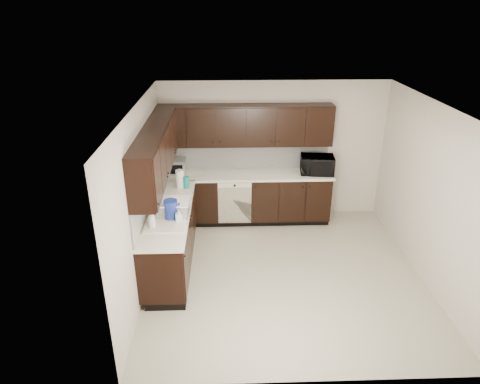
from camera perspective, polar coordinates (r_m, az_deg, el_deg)
The scene contains 20 objects.
floor at distance 6.54m, azimuth 5.86°, elevation -10.69°, with size 4.00×4.00×0.00m, color #ABA68D.
ceiling at distance 5.52m, azimuth 6.96°, elevation 11.16°, with size 4.00×4.00×0.00m, color white.
wall_back at distance 7.77m, azimuth 4.36°, elevation 5.51°, with size 4.00×0.02×2.50m, color #BBAFA0.
wall_left at distance 5.97m, azimuth -12.99°, elevation -0.97°, with size 0.02×4.00×2.50m, color #BBAFA0.
wall_right at distance 6.51m, azimuth 24.06°, elevation -0.39°, with size 0.02×4.00×2.50m, color #BBAFA0.
wall_front at distance 4.22m, azimuth 10.12°, elevation -12.20°, with size 4.00×0.02×2.50m, color #BBAFA0.
lower_cabinets at distance 7.23m, azimuth -3.08°, elevation -3.14°, with size 3.00×2.80×0.90m.
countertop at distance 7.01m, azimuth -3.19°, elevation 0.53°, with size 3.03×2.83×0.04m.
backsplash at distance 7.11m, azimuth -4.90°, elevation 3.11°, with size 3.00×2.80×0.48m.
upper_cabinets at distance 6.81m, azimuth -4.14°, elevation 7.42°, with size 3.00×2.80×0.70m.
dishwasher at distance 7.44m, azimuth -0.71°, elevation -1.14°, with size 0.58×0.04×0.78m.
sink at distance 6.07m, azimuth -9.73°, elevation -4.14°, with size 0.54×0.82×0.42m.
microwave at distance 7.61m, azimuth 10.22°, elevation 3.60°, with size 0.58×0.39×0.32m, color black.
soap_bottle_a at distance 5.92m, azimuth -8.16°, elevation -3.14°, with size 0.09×0.09×0.19m, color gray.
soap_bottle_b at distance 5.82m, azimuth -11.70°, elevation -3.61°, with size 0.09×0.10×0.25m, color gray.
toaster_oven at distance 7.60m, azimuth -8.74°, elevation 3.39°, with size 0.40×0.30×0.25m, color #B3B3B5.
storage_bin at distance 6.14m, azimuth -9.25°, elevation -2.09°, with size 0.51×0.38×0.20m, color white.
blue_pitcher at distance 5.99m, azimuth -9.19°, elevation -2.36°, with size 0.19×0.19×0.28m, color navy.
teal_tumbler at distance 6.96m, azimuth -7.20°, elevation 1.28°, with size 0.09×0.09×0.20m, color #0B836F.
paper_towel_roll at distance 6.99m, azimuth -8.01°, elevation 1.75°, with size 0.13×0.13×0.29m, color silver.
Camera 1 is at (-0.84, -5.31, 3.73)m, focal length 32.00 mm.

